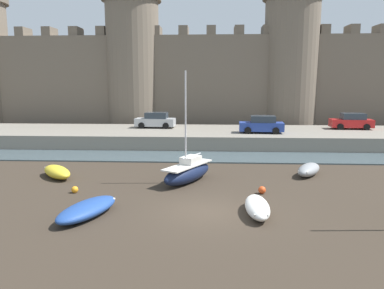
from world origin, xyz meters
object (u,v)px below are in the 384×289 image
(rowboat_midflat_right, at_px, (87,209))
(mooring_buoy_mid_mud, at_px, (262,190))
(rowboat_midflat_centre, at_px, (57,172))
(car_quay_centre_west, at_px, (156,120))
(rowboat_midflat_left, at_px, (257,207))
(car_quay_centre_east, at_px, (352,121))
(rowboat_near_channel_left, at_px, (309,169))
(sailboat_foreground_left, at_px, (188,172))
(mooring_buoy_near_shore, at_px, (75,190))
(car_quay_west, at_px, (262,125))

(rowboat_midflat_right, relative_size, mooring_buoy_mid_mud, 9.74)
(rowboat_midflat_centre, bearing_deg, car_quay_centre_west, 75.98)
(rowboat_midflat_centre, relative_size, rowboat_midflat_left, 1.00)
(car_quay_centre_east, bearing_deg, rowboat_near_channel_left, -118.37)
(sailboat_foreground_left, relative_size, rowboat_midflat_right, 1.66)
(rowboat_near_channel_left, xyz_separation_m, mooring_buoy_mid_mud, (-3.57, -4.25, -0.21))
(mooring_buoy_near_shore, bearing_deg, car_quay_west, 52.15)
(mooring_buoy_near_shore, xyz_separation_m, mooring_buoy_mid_mud, (10.30, 0.39, 0.02))
(rowboat_midflat_centre, relative_size, car_quay_west, 0.76)
(rowboat_near_channel_left, bearing_deg, sailboat_foreground_left, -165.16)
(rowboat_midflat_right, relative_size, mooring_buoy_near_shore, 10.81)
(car_quay_west, bearing_deg, rowboat_near_channel_left, -81.38)
(rowboat_near_channel_left, relative_size, mooring_buoy_near_shore, 8.25)
(sailboat_foreground_left, bearing_deg, rowboat_near_channel_left, 14.84)
(rowboat_midflat_right, xyz_separation_m, mooring_buoy_near_shore, (-1.93, 3.60, -0.18))
(mooring_buoy_mid_mud, distance_m, car_quay_centre_east, 22.09)
(rowboat_near_channel_left, bearing_deg, rowboat_midflat_centre, -175.03)
(car_quay_centre_west, bearing_deg, rowboat_near_channel_left, -49.82)
(rowboat_midflat_right, distance_m, rowboat_midflat_left, 7.76)
(rowboat_near_channel_left, distance_m, mooring_buoy_near_shore, 14.64)
(sailboat_foreground_left, height_order, mooring_buoy_near_shore, sailboat_foreground_left)
(sailboat_foreground_left, bearing_deg, mooring_buoy_near_shore, -157.06)
(rowboat_near_channel_left, distance_m, mooring_buoy_mid_mud, 5.56)
(mooring_buoy_near_shore, height_order, car_quay_centre_west, car_quay_centre_west)
(rowboat_midflat_centre, distance_m, mooring_buoy_near_shore, 4.00)
(rowboat_midflat_centre, distance_m, rowboat_near_channel_left, 16.29)
(rowboat_midflat_centre, height_order, car_quay_centre_west, car_quay_centre_west)
(mooring_buoy_near_shore, height_order, car_quay_west, car_quay_west)
(rowboat_near_channel_left, relative_size, car_quay_centre_east, 0.74)
(rowboat_midflat_right, xyz_separation_m, car_quay_centre_west, (-0.30, 22.75, 1.74))
(mooring_buoy_near_shore, bearing_deg, sailboat_foreground_left, 22.94)
(sailboat_foreground_left, distance_m, rowboat_midflat_left, 6.56)
(rowboat_midflat_right, height_order, mooring_buoy_mid_mud, rowboat_midflat_right)
(rowboat_near_channel_left, distance_m, rowboat_midflat_left, 8.66)
(rowboat_midflat_left, bearing_deg, rowboat_near_channel_left, 60.81)
(rowboat_near_channel_left, xyz_separation_m, mooring_buoy_near_shore, (-13.88, -4.64, -0.23))
(mooring_buoy_mid_mud, xyz_separation_m, car_quay_west, (1.90, 15.31, 1.90))
(car_quay_centre_east, bearing_deg, mooring_buoy_near_shore, -138.56)
(car_quay_west, distance_m, car_quay_centre_east, 10.16)
(sailboat_foreground_left, distance_m, rowboat_midflat_centre, 8.47)
(rowboat_near_channel_left, height_order, car_quay_centre_east, car_quay_centre_east)
(sailboat_foreground_left, height_order, rowboat_near_channel_left, sailboat_foreground_left)
(rowboat_near_channel_left, distance_m, car_quay_centre_west, 19.06)
(rowboat_midflat_centre, distance_m, car_quay_west, 19.24)
(rowboat_midflat_left, bearing_deg, car_quay_west, 82.21)
(sailboat_foreground_left, xyz_separation_m, mooring_buoy_mid_mud, (4.21, -2.19, -0.45))
(car_quay_centre_west, relative_size, car_quay_centre_east, 1.00)
(mooring_buoy_mid_mud, bearing_deg, mooring_buoy_near_shore, -177.84)
(car_quay_centre_east, bearing_deg, car_quay_west, -159.87)
(rowboat_midflat_right, bearing_deg, car_quay_centre_west, 90.75)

